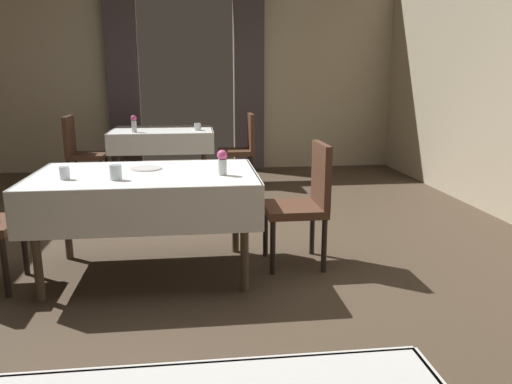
% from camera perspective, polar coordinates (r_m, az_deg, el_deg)
% --- Properties ---
extents(ground, '(10.08, 10.08, 0.00)m').
position_cam_1_polar(ground, '(3.78, -8.17, -8.91)').
color(ground, '#4C3D2D').
extents(wall_back, '(6.40, 0.27, 3.00)m').
position_cam_1_polar(wall_back, '(7.69, -7.95, 13.87)').
color(wall_back, beige).
rests_on(wall_back, ground).
extents(dining_table_mid, '(1.55, 1.00, 0.75)m').
position_cam_1_polar(dining_table_mid, '(3.59, -12.48, 0.69)').
color(dining_table_mid, '#4C3D2D').
rests_on(dining_table_mid, ground).
extents(dining_table_far, '(1.26, 1.02, 0.75)m').
position_cam_1_polar(dining_table_far, '(6.46, -10.61, 6.26)').
color(dining_table_far, '#4C3D2D').
rests_on(dining_table_far, ground).
extents(chair_mid_right, '(0.44, 0.44, 0.93)m').
position_cam_1_polar(chair_mid_right, '(3.76, 5.63, -0.73)').
color(chair_mid_right, black).
rests_on(chair_mid_right, ground).
extents(chair_far_left, '(0.44, 0.44, 0.93)m').
position_cam_1_polar(chair_far_left, '(6.58, -19.47, 4.60)').
color(chair_far_left, black).
rests_on(chair_far_left, ground).
extents(chair_far_right, '(0.44, 0.44, 0.93)m').
position_cam_1_polar(chair_far_right, '(6.55, -1.60, 5.32)').
color(chair_far_right, black).
rests_on(chair_far_right, ground).
extents(flower_vase_mid, '(0.07, 0.07, 0.17)m').
position_cam_1_polar(flower_vase_mid, '(3.40, -3.88, 3.50)').
color(flower_vase_mid, silver).
rests_on(flower_vase_mid, dining_table_mid).
extents(glass_mid_b, '(0.07, 0.07, 0.08)m').
position_cam_1_polar(glass_mid_b, '(3.49, -21.05, 2.03)').
color(glass_mid_b, silver).
rests_on(glass_mid_b, dining_table_mid).
extents(plate_mid_c, '(0.23, 0.23, 0.01)m').
position_cam_1_polar(plate_mid_c, '(3.71, -12.46, 2.66)').
color(plate_mid_c, white).
rests_on(plate_mid_c, dining_table_mid).
extents(glass_mid_d, '(0.08, 0.08, 0.10)m').
position_cam_1_polar(glass_mid_d, '(3.37, -15.76, 2.17)').
color(glass_mid_d, silver).
rests_on(glass_mid_d, dining_table_mid).
extents(flower_vase_far, '(0.07, 0.07, 0.20)m').
position_cam_1_polar(flower_vase_far, '(6.17, -13.79, 7.67)').
color(flower_vase_far, silver).
rests_on(flower_vase_far, dining_table_far).
extents(glass_far_b, '(0.08, 0.08, 0.09)m').
position_cam_1_polar(glass_far_b, '(6.26, -6.69, 7.43)').
color(glass_far_b, silver).
rests_on(glass_far_b, dining_table_far).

